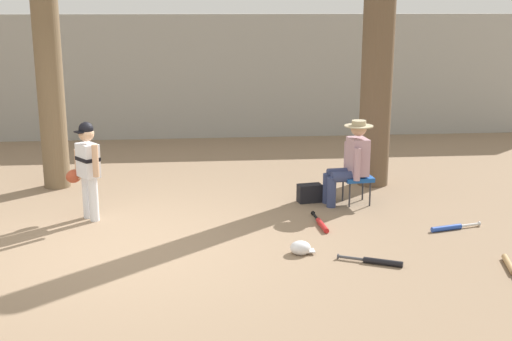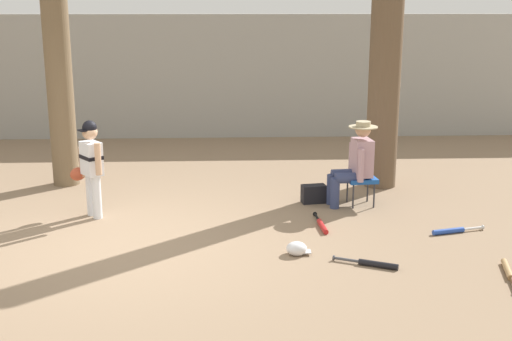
# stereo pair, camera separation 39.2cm
# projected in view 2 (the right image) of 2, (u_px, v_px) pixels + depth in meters

# --- Properties ---
(ground_plane) EXTENTS (60.00, 60.00, 0.00)m
(ground_plane) POSITION_uv_depth(u_px,v_px,m) (121.00, 248.00, 7.73)
(ground_plane) COLOR #897056
(concrete_back_wall) EXTENTS (18.00, 0.36, 2.57)m
(concrete_back_wall) POSITION_uv_depth(u_px,v_px,m) (167.00, 77.00, 13.88)
(concrete_back_wall) COLOR #9E9E99
(concrete_back_wall) RESTS_ON ground
(tree_near_player) EXTENTS (0.58, 0.58, 5.73)m
(tree_near_player) POSITION_uv_depth(u_px,v_px,m) (55.00, 17.00, 9.83)
(tree_near_player) COLOR brown
(tree_near_player) RESTS_ON ground
(tree_behind_spectator) EXTENTS (0.74, 0.74, 4.81)m
(tree_behind_spectator) POSITION_uv_depth(u_px,v_px,m) (386.00, 54.00, 9.87)
(tree_behind_spectator) COLOR brown
(tree_behind_spectator) RESTS_ON ground
(young_ballplayer) EXTENTS (0.52, 0.50, 1.31)m
(young_ballplayer) POSITION_uv_depth(u_px,v_px,m) (91.00, 162.00, 8.68)
(young_ballplayer) COLOR white
(young_ballplayer) RESTS_ON ground
(folding_stool) EXTENTS (0.44, 0.44, 0.41)m
(folding_stool) POSITION_uv_depth(u_px,v_px,m) (361.00, 180.00, 9.28)
(folding_stool) COLOR #194C9E
(folding_stool) RESTS_ON ground
(seated_spectator) EXTENTS (0.67, 0.54, 1.20)m
(seated_spectator) POSITION_uv_depth(u_px,v_px,m) (355.00, 161.00, 9.20)
(seated_spectator) COLOR navy
(seated_spectator) RESTS_ON ground
(handbag_beside_stool) EXTENTS (0.37, 0.23, 0.26)m
(handbag_beside_stool) POSITION_uv_depth(u_px,v_px,m) (314.00, 194.00, 9.44)
(handbag_beside_stool) COLOR black
(handbag_beside_stool) RESTS_ON ground
(bat_wood_tan) EXTENTS (0.26, 0.79, 0.07)m
(bat_wood_tan) POSITION_uv_depth(u_px,v_px,m) (508.00, 272.00, 6.95)
(bat_wood_tan) COLOR tan
(bat_wood_tan) RESTS_ON ground
(bat_red_barrel) EXTENTS (0.10, 0.74, 0.07)m
(bat_red_barrel) POSITION_uv_depth(u_px,v_px,m) (322.00, 225.00, 8.42)
(bat_red_barrel) COLOR red
(bat_red_barrel) RESTS_ON ground
(bat_blue_youth) EXTENTS (0.71, 0.24, 0.07)m
(bat_blue_youth) POSITION_uv_depth(u_px,v_px,m) (452.00, 231.00, 8.20)
(bat_blue_youth) COLOR #2347AD
(bat_blue_youth) RESTS_ON ground
(bat_black_composite) EXTENTS (0.68, 0.36, 0.07)m
(bat_black_composite) POSITION_uv_depth(u_px,v_px,m) (373.00, 264.00, 7.16)
(bat_black_composite) COLOR black
(bat_black_composite) RESTS_ON ground
(batting_helmet_white) EXTENTS (0.28, 0.22, 0.16)m
(batting_helmet_white) POSITION_uv_depth(u_px,v_px,m) (297.00, 249.00, 7.50)
(batting_helmet_white) COLOR silver
(batting_helmet_white) RESTS_ON ground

